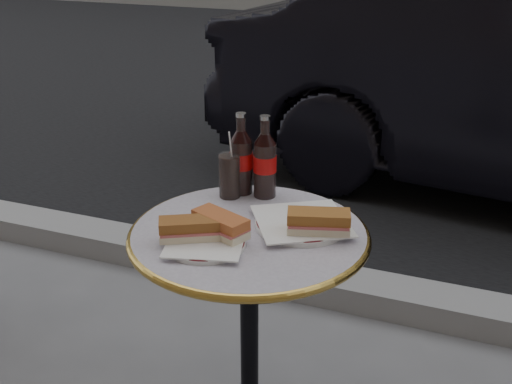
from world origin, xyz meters
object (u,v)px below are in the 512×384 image
(plate_right, at_px, (302,224))
(cola_bottle_right, at_px, (265,157))
(plate_left, at_px, (206,244))
(cola_glass, at_px, (230,176))
(bistro_table, at_px, (249,348))
(cola_bottle_left, at_px, (241,153))

(plate_right, height_order, cola_bottle_right, cola_bottle_right)
(plate_left, xyz_separation_m, cola_bottle_right, (0.03, 0.34, 0.11))
(cola_bottle_right, relative_size, cola_glass, 1.87)
(plate_left, bearing_deg, cola_bottle_right, 85.68)
(bistro_table, bearing_deg, cola_bottle_right, 100.36)
(plate_right, bearing_deg, bistro_table, -148.28)
(plate_left, bearing_deg, bistro_table, 60.37)
(plate_left, distance_m, cola_glass, 0.31)
(cola_bottle_right, xyz_separation_m, cola_glass, (-0.09, -0.04, -0.06))
(plate_left, relative_size, cola_bottle_right, 0.81)
(plate_left, bearing_deg, cola_glass, 102.47)
(plate_left, height_order, cola_glass, cola_glass)
(cola_bottle_left, bearing_deg, cola_bottle_right, -0.37)
(plate_left, distance_m, cola_bottle_left, 0.36)
(bistro_table, bearing_deg, cola_bottle_left, 116.79)
(bistro_table, xyz_separation_m, plate_right, (0.12, 0.07, 0.37))
(cola_bottle_left, relative_size, cola_bottle_right, 1.00)
(plate_left, bearing_deg, cola_bottle_left, 97.77)
(cola_bottle_right, bearing_deg, plate_left, -94.32)
(plate_left, height_order, cola_bottle_left, cola_bottle_left)
(plate_left, relative_size, cola_glass, 1.51)
(plate_right, xyz_separation_m, cola_bottle_left, (-0.23, 0.15, 0.11))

